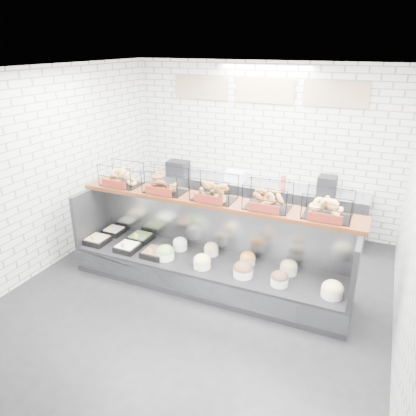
% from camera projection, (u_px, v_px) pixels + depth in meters
% --- Properties ---
extents(ground, '(5.50, 5.50, 0.00)m').
position_uv_depth(ground, '(199.00, 295.00, 5.68)').
color(ground, black).
rests_on(ground, ground).
extents(room_shell, '(5.02, 5.51, 3.01)m').
position_uv_depth(room_shell, '(217.00, 141.00, 5.40)').
color(room_shell, silver).
rests_on(room_shell, ground).
extents(display_case, '(4.00, 0.90, 1.20)m').
position_uv_depth(display_case, '(208.00, 264.00, 5.84)').
color(display_case, black).
rests_on(display_case, ground).
extents(bagel_shelf, '(4.10, 0.50, 0.40)m').
position_uv_depth(bagel_shelf, '(214.00, 191.00, 5.59)').
color(bagel_shelf, '#3C1A0C').
rests_on(bagel_shelf, display_case).
extents(prep_counter, '(4.00, 0.60, 1.20)m').
position_uv_depth(prep_counter, '(254.00, 205.00, 7.55)').
color(prep_counter, '#93969B').
rests_on(prep_counter, ground).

